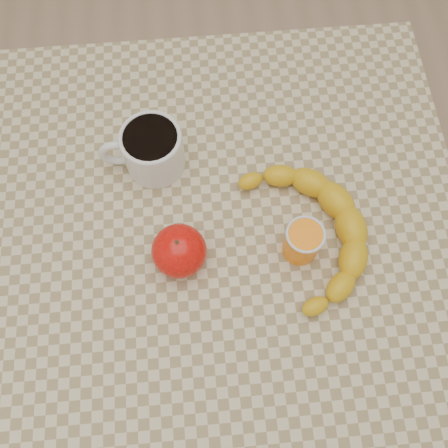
{
  "coord_description": "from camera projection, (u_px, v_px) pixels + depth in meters",
  "views": [
    {
      "loc": [
        -0.03,
        -0.29,
        1.51
      ],
      "look_at": [
        0.0,
        0.0,
        0.77
      ],
      "focal_mm": 40.0,
      "sensor_mm": 36.0,
      "label": 1
    }
  ],
  "objects": [
    {
      "name": "orange_juice_glass",
      "position": [
        303.0,
        241.0,
        0.77
      ],
      "size": [
        0.06,
        0.06,
        0.07
      ],
      "color": "orange",
      "rests_on": "table"
    },
    {
      "name": "banana",
      "position": [
        310.0,
        232.0,
        0.78
      ],
      "size": [
        0.31,
        0.37,
        0.05
      ],
      "primitive_type": null,
      "rotation": [
        0.0,
        0.0,
        0.16
      ],
      "color": "gold",
      "rests_on": "table"
    },
    {
      "name": "table",
      "position": [
        224.0,
        246.0,
        0.89
      ],
      "size": [
        0.8,
        0.8,
        0.75
      ],
      "color": "#C6B68C",
      "rests_on": "ground"
    },
    {
      "name": "apple",
      "position": [
        179.0,
        251.0,
        0.76
      ],
      "size": [
        0.1,
        0.1,
        0.08
      ],
      "color": "#AA0506",
      "rests_on": "table"
    },
    {
      "name": "ground",
      "position": [
        224.0,
        318.0,
        1.51
      ],
      "size": [
        3.0,
        3.0,
        0.0
      ],
      "primitive_type": "plane",
      "color": "tan",
      "rests_on": "ground"
    },
    {
      "name": "coffee_mug",
      "position": [
        151.0,
        149.0,
        0.81
      ],
      "size": [
        0.14,
        0.1,
        0.09
      ],
      "color": "silver",
      "rests_on": "table"
    }
  ]
}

